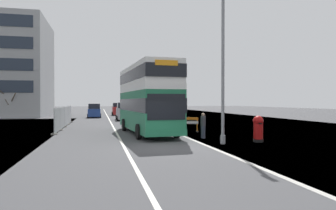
{
  "coord_description": "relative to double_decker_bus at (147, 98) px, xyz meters",
  "views": [
    {
      "loc": [
        -3.4,
        -16.15,
        2.45
      ],
      "look_at": [
        1.26,
        4.96,
        2.2
      ],
      "focal_mm": 33.35,
      "sensor_mm": 36.0,
      "label": 1
    }
  ],
  "objects": [
    {
      "name": "ground",
      "position": [
        0.46,
        -7.04,
        -2.76
      ],
      "size": [
        140.0,
        280.0,
        0.1
      ],
      "color": "#424244"
    },
    {
      "name": "double_decker_bus",
      "position": [
        0.0,
        0.0,
        0.0
      ],
      "size": [
        3.4,
        10.66,
        5.09
      ],
      "color": "#1E6B47",
      "rests_on": "ground"
    },
    {
      "name": "lamppost_foreground",
      "position": [
        3.43,
        -6.52,
        1.54
      ],
      "size": [
        0.29,
        0.7,
        8.96
      ],
      "color": "gray",
      "rests_on": "ground"
    },
    {
      "name": "red_pillar_postbox",
      "position": [
        5.84,
        -6.18,
        -1.84
      ],
      "size": [
        0.63,
        0.63,
        1.59
      ],
      "color": "black",
      "rests_on": "ground"
    },
    {
      "name": "roadworks_barrier",
      "position": [
        3.39,
        0.57,
        -1.96
      ],
      "size": [
        1.67,
        0.68,
        1.18
      ],
      "color": "orange",
      "rests_on": "ground"
    },
    {
      "name": "construction_site_fence",
      "position": [
        -6.75,
        7.51,
        -1.76
      ],
      "size": [
        0.44,
        13.8,
        1.98
      ],
      "color": "#A8AAAD",
      "rests_on": "ground"
    },
    {
      "name": "car_oncoming_near",
      "position": [
        -0.39,
        17.69,
        -1.63
      ],
      "size": [
        1.96,
        4.45,
        2.29
      ],
      "color": "gray",
      "rests_on": "ground"
    },
    {
      "name": "car_receding_mid",
      "position": [
        -4.26,
        25.16,
        -1.73
      ],
      "size": [
        2.01,
        4.02,
        2.1
      ],
      "color": "navy",
      "rests_on": "ground"
    },
    {
      "name": "car_receding_far",
      "position": [
        -0.36,
        32.14,
        -1.68
      ],
      "size": [
        1.99,
        3.86,
        2.18
      ],
      "color": "maroon",
      "rests_on": "ground"
    },
    {
      "name": "bare_tree_far_verge_near",
      "position": [
        -16.29,
        25.94,
        -0.6
      ],
      "size": [
        2.98,
        3.14,
        4.35
      ],
      "color": "#4C3D2D",
      "rests_on": "ground"
    },
    {
      "name": "pedestrian_at_kerb",
      "position": [
        3.22,
        -3.65,
        -1.86
      ],
      "size": [
        0.34,
        0.34,
        1.69
      ],
      "color": "#2D3342",
      "rests_on": "ground"
    }
  ]
}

